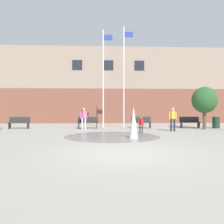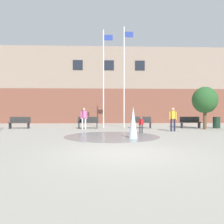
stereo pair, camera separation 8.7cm
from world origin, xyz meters
name	(u,v)px [view 1 (the left image)]	position (x,y,z in m)	size (l,w,h in m)	color
ground_plane	(124,153)	(0.00, 0.00, 0.00)	(100.00, 100.00, 0.00)	#9E998E
library_building	(108,88)	(0.00, 20.55, 4.34)	(36.00, 6.05, 8.68)	brown
splash_fountain	(125,128)	(0.48, 4.22, 0.49)	(5.12, 5.12, 1.59)	gray
park_bench_far_left	(19,122)	(-7.14, 10.19, 0.48)	(1.60, 0.44, 0.91)	#28282D
park_bench_left_of_flagpoles	(88,122)	(-1.82, 10.03, 0.48)	(1.60, 0.44, 0.91)	#28282D
park_bench_under_right_flagpole	(141,122)	(2.40, 10.23, 0.48)	(1.60, 0.44, 0.91)	#28282D
park_bench_far_right	(190,122)	(6.33, 10.20, 0.48)	(1.60, 0.44, 0.91)	#28282D
adult_watching	(173,117)	(4.05, 7.46, 0.93)	(0.50, 0.35, 1.59)	#1E233D
child_in_fountain	(141,124)	(1.73, 6.47, 0.58)	(0.31, 0.24, 0.99)	#28282D
adult_near_bench	(84,117)	(-2.07, 9.28, 0.93)	(0.50, 0.39, 1.59)	silver
flagpole_left	(104,76)	(-0.59, 10.72, 4.23)	(0.80, 0.10, 7.97)	silver
flagpole_right	(124,74)	(1.09, 10.72, 4.37)	(0.80, 0.10, 8.24)	silver
trash_can	(216,122)	(8.39, 10.00, 0.45)	(0.56, 0.56, 0.90)	#193323
street_tree_near_building	(204,100)	(6.95, 8.96, 2.18)	(1.85, 1.85, 3.18)	brown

